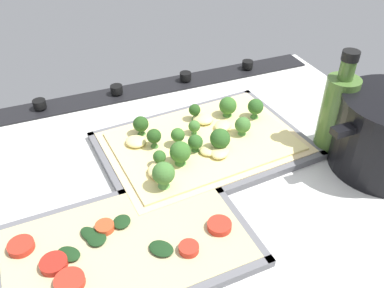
{
  "coord_description": "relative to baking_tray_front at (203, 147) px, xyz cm",
  "views": [
    {
      "loc": [
        23.8,
        51.04,
        47.74
      ],
      "look_at": [
        2.47,
        -0.89,
        5.66
      ],
      "focal_mm": 37.98,
      "sensor_mm": 36.0,
      "label": 1
    }
  ],
  "objects": [
    {
      "name": "ground_plane",
      "position": [
        1.92,
        5.78,
        -1.86
      ],
      "size": [
        85.72,
        70.9,
        3.0
      ],
      "primitive_type": "cube",
      "color": "silver"
    },
    {
      "name": "stove_control_panel",
      "position": [
        1.92,
        -26.17,
        0.18
      ],
      "size": [
        82.29,
        7.0,
        2.6
      ],
      "color": "black",
      "rests_on": "ground_plane"
    },
    {
      "name": "baking_tray_front",
      "position": [
        0.0,
        0.0,
        0.0
      ],
      "size": [
        40.14,
        29.86,
        1.3
      ],
      "color": "slate",
      "rests_on": "ground_plane"
    },
    {
      "name": "broccoli_pizza",
      "position": [
        0.55,
        0.18,
        1.65
      ],
      "size": [
        37.56,
        27.28,
        6.09
      ],
      "color": "beige",
      "rests_on": "baking_tray_front"
    },
    {
      "name": "baking_tray_back",
      "position": [
        20.02,
        18.1,
        0.01
      ],
      "size": [
        36.75,
        23.82,
        1.3
      ],
      "color": "slate",
      "rests_on": "ground_plane"
    },
    {
      "name": "veggie_pizza_back",
      "position": [
        20.64,
        18.29,
        0.74
      ],
      "size": [
        34.27,
        21.33,
        1.9
      ],
      "color": "tan",
      "rests_on": "baking_tray_back"
    },
    {
      "name": "oil_bottle",
      "position": [
        -22.35,
        9.01,
        7.79
      ],
      "size": [
        5.89,
        5.89,
        20.01
      ],
      "color": "#476B2D",
      "rests_on": "ground_plane"
    }
  ]
}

